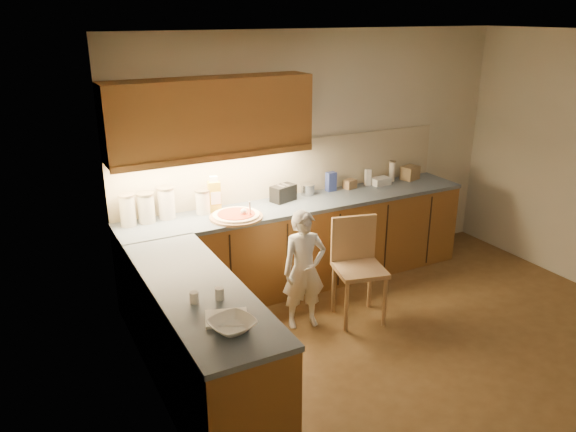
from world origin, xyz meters
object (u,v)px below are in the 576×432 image
object	(u,v)px
wooden_chair	(357,261)
toaster	(283,193)
pizza_on_board	(236,216)
oil_jug	(214,196)
child	(304,270)

from	to	relation	value
wooden_chair	toaster	xyz separation A→B (m)	(-0.28, 0.95, 0.44)
wooden_chair	toaster	distance (m)	1.09
pizza_on_board	oil_jug	size ratio (longest dim) A/B	1.40
oil_jug	toaster	distance (m)	0.75
pizza_on_board	toaster	world-z (taller)	pizza_on_board
pizza_on_board	toaster	size ratio (longest dim) A/B	1.74
oil_jug	pizza_on_board	bearing A→B (deg)	-65.37
wooden_chair	toaster	size ratio (longest dim) A/B	3.34
child	oil_jug	xyz separation A→B (m)	(-0.50, 0.89, 0.53)
toaster	pizza_on_board	bearing A→B (deg)	-175.69
pizza_on_board	wooden_chair	size ratio (longest dim) A/B	0.52
pizza_on_board	oil_jug	xyz separation A→B (m)	(-0.12, 0.26, 0.14)
child	oil_jug	size ratio (longest dim) A/B	3.10
pizza_on_board	child	xyz separation A→B (m)	(0.38, -0.63, -0.38)
pizza_on_board	wooden_chair	distance (m)	1.21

